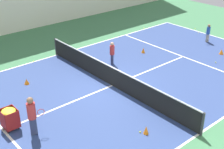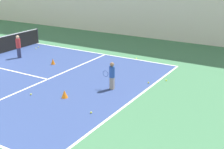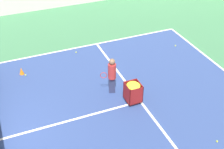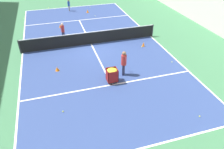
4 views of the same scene
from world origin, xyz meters
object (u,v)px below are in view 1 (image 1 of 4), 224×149
(coach_at_net, at_px, (32,114))
(child_midcourt, at_px, (112,52))
(player_near_baseline, at_px, (208,32))
(ball_cart, at_px, (9,115))
(training_cone_0, at_px, (143,50))
(tennis_net, at_px, (112,76))
(training_cone_1, at_px, (221,52))

(coach_at_net, xyz_separation_m, child_midcourt, (2.99, -6.55, -0.17))
(player_near_baseline, xyz_separation_m, child_midcourt, (1.43, 7.28, 0.07))
(ball_cart, bearing_deg, coach_at_net, -149.41)
(ball_cart, relative_size, training_cone_0, 2.74)
(ball_cart, bearing_deg, tennis_net, -88.88)
(player_near_baseline, distance_m, child_midcourt, 7.42)
(tennis_net, relative_size, ball_cart, 11.91)
(coach_at_net, relative_size, training_cone_0, 5.02)
(tennis_net, xyz_separation_m, training_cone_1, (-1.30, -7.81, -0.38))
(coach_at_net, distance_m, ball_cart, 1.11)
(player_near_baseline, height_order, training_cone_0, player_near_baseline)
(coach_at_net, relative_size, child_midcourt, 1.22)
(tennis_net, bearing_deg, coach_at_net, 101.87)
(training_cone_0, bearing_deg, coach_at_net, 108.30)
(player_near_baseline, height_order, child_midcourt, child_midcourt)
(child_midcourt, bearing_deg, training_cone_0, 141.30)
(tennis_net, distance_m, training_cone_0, 4.75)
(player_near_baseline, bearing_deg, tennis_net, 3.77)
(tennis_net, bearing_deg, training_cone_0, -64.95)
(player_near_baseline, height_order, training_cone_1, player_near_baseline)
(ball_cart, relative_size, training_cone_1, 2.77)
(tennis_net, bearing_deg, ball_cart, 91.12)
(child_midcourt, relative_size, ball_cart, 1.50)
(child_midcourt, xyz_separation_m, training_cone_1, (-3.27, -6.11, -0.61))
(player_near_baseline, bearing_deg, training_cone_0, -16.99)
(player_near_baseline, xyz_separation_m, training_cone_1, (-1.84, 1.17, -0.54))
(tennis_net, relative_size, training_cone_1, 33.06)
(player_near_baseline, relative_size, training_cone_0, 3.76)
(player_near_baseline, relative_size, training_cone_1, 3.81)
(child_midcourt, bearing_deg, coach_at_net, -14.76)
(ball_cart, xyz_separation_m, training_cone_0, (2.11, -9.68, -0.47))
(child_midcourt, distance_m, training_cone_1, 6.96)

